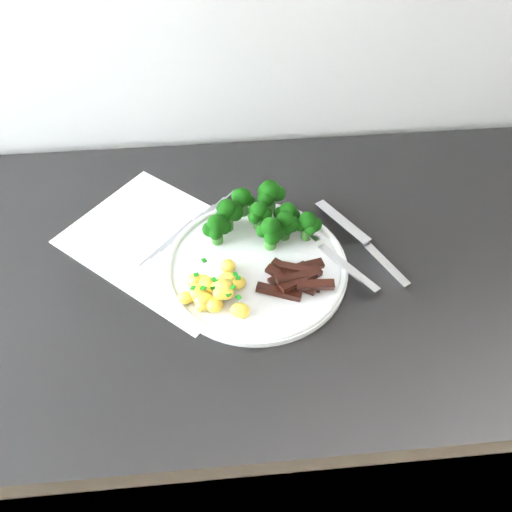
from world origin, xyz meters
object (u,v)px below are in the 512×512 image
object	(u,v)px
plate	(256,266)
fork	(336,256)
recipe_paper	(166,243)
potatoes	(216,291)
beef_strips	(296,279)
knife	(372,252)
broccoli	(262,215)
counter	(212,406)

from	to	relation	value
plate	fork	distance (m)	0.12
recipe_paper	potatoes	bearing A→B (deg)	-57.76
potatoes	plate	bearing A→B (deg)	41.27
recipe_paper	plate	distance (m)	0.15
beef_strips	knife	size ratio (longest dim) A/B	0.59
plate	broccoli	world-z (taller)	broccoli
recipe_paper	plate	xyz separation A→B (m)	(0.14, -0.06, 0.01)
plate	recipe_paper	bearing A→B (deg)	154.35
potatoes	broccoli	bearing A→B (deg)	57.65
counter	broccoli	distance (m)	0.51
recipe_paper	broccoli	bearing A→B (deg)	1.10
recipe_paper	broccoli	xyz separation A→B (m)	(0.15, 0.00, 0.04)
plate	broccoli	bearing A→B (deg)	76.73
knife	counter	bearing A→B (deg)	-178.75
recipe_paper	knife	bearing A→B (deg)	-9.62
counter	knife	xyz separation A→B (m)	(0.27, 0.01, 0.46)
potatoes	knife	bearing A→B (deg)	15.25
recipe_paper	potatoes	size ratio (longest dim) A/B	3.52
recipe_paper	potatoes	distance (m)	0.14
counter	knife	size ratio (longest dim) A/B	12.74
broccoli	knife	world-z (taller)	broccoli
plate	knife	bearing A→B (deg)	3.80
potatoes	knife	size ratio (longest dim) A/B	0.55
potatoes	counter	bearing A→B (deg)	119.57
broccoli	potatoes	distance (m)	0.14
broccoli	plate	bearing A→B (deg)	-103.27
plate	broccoli	distance (m)	0.08
potatoes	knife	xyz separation A→B (m)	(0.24, 0.06, -0.01)
recipe_paper	knife	world-z (taller)	knife
plate	broccoli	size ratio (longest dim) A/B	1.51
potatoes	beef_strips	distance (m)	0.12
counter	potatoes	world-z (taller)	potatoes
beef_strips	recipe_paper	bearing A→B (deg)	151.34
counter	plate	distance (m)	0.47
broccoli	beef_strips	xyz separation A→B (m)	(0.04, -0.11, -0.03)
counter	knife	distance (m)	0.54
fork	knife	distance (m)	0.06
counter	recipe_paper	distance (m)	0.46
broccoli	knife	distance (m)	0.18
recipe_paper	plate	world-z (taller)	plate
broccoli	fork	size ratio (longest dim) A/B	1.11
broccoli	knife	bearing A→B (deg)	-19.07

